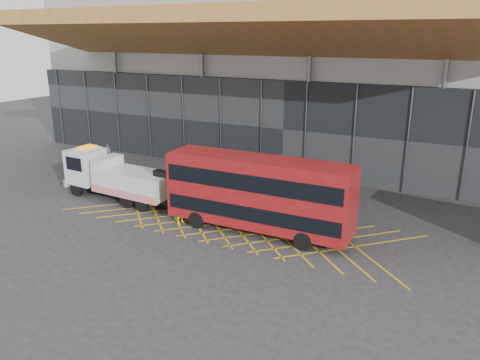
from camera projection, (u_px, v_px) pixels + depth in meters
The scene contains 6 objects.
ground_plane at pixel (191, 213), 31.71m from camera, with size 120.00×120.00×0.00m, color #2A292C.
road_markings at pixel (232, 222), 30.30m from camera, with size 23.16×7.16×0.01m.
construction_building at pixel (313, 64), 43.77m from camera, with size 55.00×23.97×18.00m.
recovery_truck at pixel (116, 176), 34.03m from camera, with size 10.73×3.07×3.73m.
bus_towed at pixel (258, 192), 28.05m from camera, with size 11.55×2.85×4.68m.
worker at pixel (180, 209), 29.83m from camera, with size 0.70×0.46×1.91m, color yellow.
Camera 1 is at (16.60, -24.71, 11.64)m, focal length 35.00 mm.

